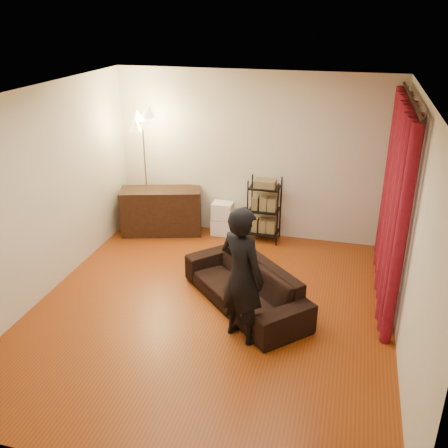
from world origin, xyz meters
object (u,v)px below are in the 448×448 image
(person, at_px, (242,275))
(floor_lamp, at_px, (146,175))
(storage_boxes, at_px, (222,219))
(media_cabinet, at_px, (162,211))
(wire_shelf, at_px, (264,210))
(sofa, at_px, (245,285))

(person, relative_size, floor_lamp, 0.78)
(storage_boxes, bearing_deg, person, -70.63)
(media_cabinet, relative_size, floor_lamp, 0.63)
(floor_lamp, bearing_deg, storage_boxes, 14.03)
(person, height_order, storage_boxes, person)
(floor_lamp, bearing_deg, media_cabinet, 31.47)
(person, bearing_deg, storage_boxes, -41.30)
(person, relative_size, wire_shelf, 1.54)
(storage_boxes, bearing_deg, media_cabinet, -169.77)
(media_cabinet, height_order, wire_shelf, wire_shelf)
(sofa, bearing_deg, storage_boxes, 157.48)
(storage_boxes, bearing_deg, sofa, -67.33)
(sofa, distance_m, media_cabinet, 2.63)
(sofa, bearing_deg, floor_lamp, -175.40)
(person, xyz_separation_m, wire_shelf, (-0.23, 2.68, -0.29))
(person, height_order, wire_shelf, person)
(person, bearing_deg, sofa, -51.95)
(sofa, xyz_separation_m, media_cabinet, (-1.86, 1.86, 0.10))
(storage_boxes, relative_size, floor_lamp, 0.27)
(media_cabinet, xyz_separation_m, wire_shelf, (1.73, 0.14, 0.14))
(sofa, height_order, floor_lamp, floor_lamp)
(person, xyz_separation_m, storage_boxes, (-0.96, 2.72, -0.53))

